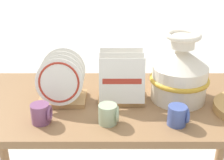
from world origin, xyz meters
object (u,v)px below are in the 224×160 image
object	(u,v)px
dish_rack_round_plates	(62,84)
mug_plum_glaze	(41,114)
dish_rack_square_plates	(121,85)
ceramic_vase	(180,72)
mug_cobalt_glaze	(178,115)
mug_sage_glaze	(109,114)

from	to	relation	value
dish_rack_round_plates	mug_plum_glaze	world-z (taller)	dish_rack_round_plates
dish_rack_round_plates	mug_plum_glaze	xyz separation A→B (m)	(-0.06, -0.18, -0.05)
dish_rack_square_plates	mug_plum_glaze	bearing A→B (deg)	-148.31
ceramic_vase	mug_plum_glaze	distance (m)	0.66
dish_rack_round_plates	mug_cobalt_glaze	distance (m)	0.55
mug_sage_glaze	ceramic_vase	bearing A→B (deg)	33.22
mug_sage_glaze	mug_cobalt_glaze	bearing A→B (deg)	-2.12
ceramic_vase	mug_plum_glaze	bearing A→B (deg)	-160.93
dish_rack_square_plates	mug_cobalt_glaze	xyz separation A→B (m)	(0.23, -0.23, -0.03)
dish_rack_round_plates	mug_plum_glaze	bearing A→B (deg)	-108.46
ceramic_vase	mug_plum_glaze	world-z (taller)	ceramic_vase
dish_rack_round_plates	mug_sage_glaze	xyz separation A→B (m)	(0.22, -0.19, -0.05)
dish_rack_square_plates	mug_cobalt_glaze	world-z (taller)	dish_rack_square_plates
mug_plum_glaze	ceramic_vase	bearing A→B (deg)	19.07
mug_plum_glaze	mug_cobalt_glaze	world-z (taller)	same
mug_sage_glaze	mug_plum_glaze	xyz separation A→B (m)	(-0.28, 0.00, 0.00)
dish_rack_square_plates	mug_cobalt_glaze	bearing A→B (deg)	-44.58
ceramic_vase	dish_rack_square_plates	bearing A→B (deg)	-179.64
mug_plum_glaze	mug_sage_glaze	bearing A→B (deg)	-0.98
dish_rack_round_plates	dish_rack_square_plates	distance (m)	0.28
ceramic_vase	dish_rack_square_plates	size ratio (longest dim) A/B	1.44
mug_cobalt_glaze	dish_rack_round_plates	bearing A→B (deg)	158.76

